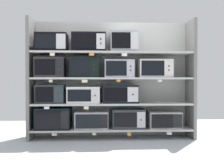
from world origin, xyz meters
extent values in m
cube|color=#B2B7BC|center=(0.00, -1.00, -0.01)|extent=(6.55, 6.00, 0.02)
cube|color=#B2B2AD|center=(0.00, 0.24, 0.96)|extent=(2.75, 0.04, 1.93)
cube|color=slate|center=(-1.30, 0.00, 0.96)|extent=(0.05, 0.45, 1.93)
cube|color=slate|center=(1.30, 0.00, 0.96)|extent=(0.05, 0.45, 1.93)
cube|color=beige|center=(0.00, 0.00, 0.15)|extent=(2.55, 0.45, 0.03)
cube|color=black|center=(-0.94, 0.00, 0.33)|extent=(0.55, 0.42, 0.34)
cube|color=black|center=(-1.00, -0.21, 0.33)|extent=(0.39, 0.01, 0.27)
cube|color=black|center=(-0.74, -0.21, 0.33)|extent=(0.12, 0.01, 0.27)
cube|color=#B0B2C0|center=(-0.33, 0.00, 0.30)|extent=(0.53, 0.34, 0.27)
cube|color=black|center=(-0.39, -0.17, 0.30)|extent=(0.38, 0.01, 0.22)
cube|color=black|center=(-0.14, -0.17, 0.30)|extent=(0.13, 0.01, 0.22)
cylinder|color=#262628|center=(-0.14, -0.18, 0.27)|extent=(0.02, 0.01, 0.02)
cylinder|color=#262628|center=(-0.14, -0.18, 0.33)|extent=(0.02, 0.01, 0.02)
cube|color=#303439|center=(0.26, 0.00, 0.32)|extent=(0.53, 0.33, 0.31)
cube|color=black|center=(0.20, -0.17, 0.32)|extent=(0.36, 0.01, 0.22)
cube|color=silver|center=(0.45, -0.17, 0.32)|extent=(0.13, 0.01, 0.25)
cylinder|color=#262628|center=(0.45, -0.18, 0.32)|extent=(0.02, 0.01, 0.02)
cube|color=#A5A2A1|center=(0.85, 0.00, 0.29)|extent=(0.52, 0.36, 0.26)
cube|color=black|center=(0.78, -0.18, 0.29)|extent=(0.34, 0.01, 0.22)
cube|color=black|center=(1.03, -0.18, 0.29)|extent=(0.15, 0.01, 0.21)
cube|color=beige|center=(-0.89, -0.23, 0.11)|extent=(0.08, 0.00, 0.04)
cube|color=beige|center=(-0.29, -0.23, 0.11)|extent=(0.06, 0.00, 0.03)
cube|color=orange|center=(0.26, -0.23, 0.10)|extent=(0.06, 0.00, 0.05)
cube|color=white|center=(0.89, -0.23, 0.11)|extent=(0.08, 0.00, 0.04)
cube|color=beige|center=(0.00, 0.00, 0.56)|extent=(2.55, 0.45, 0.03)
cube|color=#273338|center=(-0.99, 0.00, 0.72)|extent=(0.45, 0.33, 0.29)
cube|color=black|center=(-1.05, -0.17, 0.72)|extent=(0.28, 0.01, 0.23)
cube|color=#273338|center=(-0.84, -0.17, 0.72)|extent=(0.14, 0.01, 0.23)
cylinder|color=#262628|center=(-0.84, -0.18, 0.69)|extent=(0.02, 0.01, 0.02)
cylinder|color=#262628|center=(-0.84, -0.18, 0.75)|extent=(0.02, 0.01, 0.02)
cube|color=white|center=(-0.46, 0.00, 0.70)|extent=(0.52, 0.39, 0.26)
cube|color=black|center=(-0.52, -0.20, 0.70)|extent=(0.36, 0.01, 0.18)
cube|color=silver|center=(-0.27, -0.20, 0.70)|extent=(0.12, 0.01, 0.21)
cylinder|color=#262628|center=(-0.27, -0.21, 0.70)|extent=(0.02, 0.01, 0.02)
cube|color=black|center=(0.13, 0.00, 0.72)|extent=(0.57, 0.36, 0.29)
cube|color=black|center=(0.05, -0.19, 0.72)|extent=(0.36, 0.01, 0.21)
cube|color=silver|center=(0.32, -0.19, 0.72)|extent=(0.17, 0.01, 0.23)
cylinder|color=#262628|center=(0.32, -0.19, 0.72)|extent=(0.02, 0.01, 0.02)
cube|color=white|center=(-1.01, -0.23, 0.52)|extent=(0.08, 0.00, 0.04)
cube|color=beige|center=(-0.41, -0.23, 0.52)|extent=(0.07, 0.00, 0.05)
cube|color=beige|center=(0.00, 0.00, 0.97)|extent=(2.55, 0.45, 0.03)
cube|color=#2E262B|center=(-0.99, 0.00, 1.14)|extent=(0.46, 0.42, 0.32)
cube|color=black|center=(-1.04, -0.21, 1.14)|extent=(0.32, 0.01, 0.24)
cube|color=black|center=(-0.82, -0.21, 1.14)|extent=(0.11, 0.01, 0.25)
cylinder|color=#262628|center=(-0.82, -0.22, 1.11)|extent=(0.02, 0.01, 0.02)
cylinder|color=#262628|center=(-0.82, -0.22, 1.18)|extent=(0.02, 0.01, 0.02)
cube|color=black|center=(-0.44, 0.00, 1.14)|extent=(0.46, 0.40, 0.32)
cube|color=black|center=(-0.50, -0.21, 1.14)|extent=(0.30, 0.01, 0.24)
cube|color=black|center=(-0.29, -0.21, 1.14)|extent=(0.13, 0.01, 0.25)
cylinder|color=#262628|center=(-0.29, -0.21, 1.11)|extent=(0.02, 0.01, 0.02)
cylinder|color=#262628|center=(-0.29, -0.21, 1.18)|extent=(0.02, 0.01, 0.02)
cube|color=#B5B4BE|center=(0.11, 0.00, 1.13)|extent=(0.47, 0.41, 0.28)
cube|color=black|center=(0.06, -0.21, 1.13)|extent=(0.32, 0.01, 0.23)
cube|color=#B5B4BE|center=(0.28, -0.21, 1.13)|extent=(0.12, 0.01, 0.23)
cylinder|color=#262628|center=(0.28, -0.22, 1.09)|extent=(0.02, 0.01, 0.02)
cylinder|color=#262628|center=(0.28, -0.22, 1.16)|extent=(0.02, 0.01, 0.02)
cube|color=silver|center=(0.70, 0.00, 1.13)|extent=(0.54, 0.36, 0.29)
cube|color=black|center=(0.63, -0.19, 1.13)|extent=(0.36, 0.01, 0.23)
cube|color=silver|center=(0.89, -0.18, 1.13)|extent=(0.14, 0.01, 0.23)
cylinder|color=#262628|center=(0.89, -0.19, 1.10)|extent=(0.02, 0.01, 0.02)
cylinder|color=#262628|center=(0.89, -0.19, 1.16)|extent=(0.02, 0.01, 0.02)
cube|color=beige|center=(-0.95, -0.23, 0.93)|extent=(0.05, 0.00, 0.04)
cube|color=beige|center=(-0.43, -0.23, 0.93)|extent=(0.09, 0.00, 0.05)
cube|color=orange|center=(0.09, -0.23, 0.93)|extent=(0.06, 0.00, 0.03)
cube|color=beige|center=(0.74, -0.23, 0.93)|extent=(0.07, 0.00, 0.04)
cube|color=beige|center=(0.00, 0.00, 1.38)|extent=(2.55, 0.45, 0.03)
cube|color=black|center=(-0.97, 0.00, 1.54)|extent=(0.50, 0.36, 0.29)
cube|color=black|center=(-1.03, -0.19, 1.54)|extent=(0.32, 0.01, 0.22)
cube|color=silver|center=(-0.80, -0.19, 1.54)|extent=(0.14, 0.01, 0.23)
cube|color=black|center=(-0.37, 0.00, 1.55)|extent=(0.54, 0.37, 0.30)
cube|color=black|center=(-0.44, -0.19, 1.55)|extent=(0.37, 0.01, 0.22)
cube|color=silver|center=(-0.18, -0.19, 1.55)|extent=(0.14, 0.01, 0.24)
cylinder|color=#262628|center=(-0.18, -0.20, 1.51)|extent=(0.02, 0.01, 0.02)
cylinder|color=#262628|center=(-0.18, -0.20, 1.58)|extent=(0.02, 0.01, 0.02)
cube|color=#9FA6AE|center=(0.19, 0.00, 1.56)|extent=(0.45, 0.36, 0.33)
cube|color=black|center=(0.13, -0.19, 1.56)|extent=(0.29, 0.01, 0.25)
cube|color=silver|center=(0.34, -0.19, 1.56)|extent=(0.12, 0.01, 0.27)
cube|color=beige|center=(-0.92, -0.23, 1.34)|extent=(0.07, 0.00, 0.05)
cube|color=orange|center=(-0.33, -0.23, 1.34)|extent=(0.08, 0.00, 0.04)
cube|color=white|center=(0.18, -0.23, 1.34)|extent=(0.09, 0.00, 0.05)
camera|label=1|loc=(-0.24, -4.51, 0.94)|focal=44.59mm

